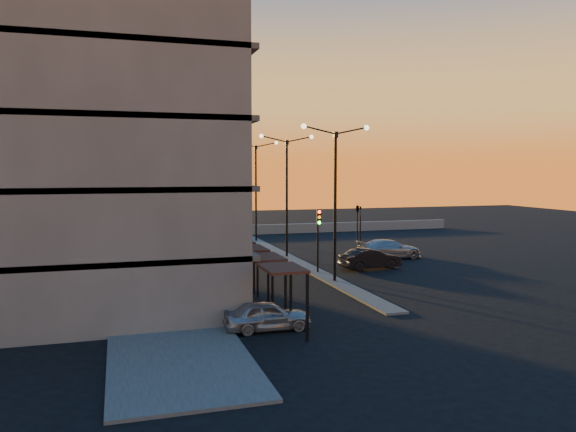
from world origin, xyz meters
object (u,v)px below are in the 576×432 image
at_px(traffic_light_main, 319,230).
at_px(car_hatchback, 268,315).
at_px(streetlamp_mid, 287,186).
at_px(car_sedan, 370,259).
at_px(car_wagon, 389,249).

bearing_deg(traffic_light_main, car_hatchback, -119.54).
relative_size(streetlamp_mid, traffic_light_main, 2.24).
relative_size(car_hatchback, car_sedan, 0.86).
relative_size(streetlamp_mid, car_sedan, 2.21).
xyz_separation_m(car_hatchback, car_sedan, (10.56, 12.22, 0.08)).
xyz_separation_m(traffic_light_main, car_sedan, (4.06, 0.75, -2.18)).
xyz_separation_m(traffic_light_main, car_hatchback, (-6.50, -11.47, -2.26)).
xyz_separation_m(streetlamp_mid, car_wagon, (7.42, -2.66, -4.85)).
bearing_deg(car_wagon, car_hatchback, 136.37).
bearing_deg(car_hatchback, car_sedan, -39.91).
bearing_deg(car_sedan, streetlamp_mid, 25.68).
relative_size(streetlamp_mid, car_wagon, 1.86).
bearing_deg(traffic_light_main, car_wagon, 31.08).
distance_m(traffic_light_main, car_sedan, 4.67).
xyz_separation_m(streetlamp_mid, car_sedan, (4.06, -6.38, -4.88)).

